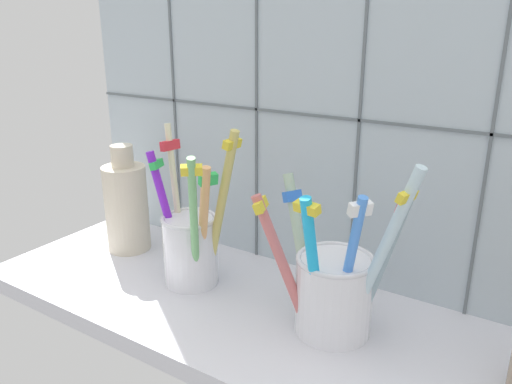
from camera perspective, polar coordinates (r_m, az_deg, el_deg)
The scene contains 5 objects.
counter_slab at distance 55.12cm, azimuth -0.51°, elevation -13.80°, with size 64.00×22.00×2.00cm, color silver.
tile_wall_back at distance 57.41cm, azimuth 6.13°, elevation 10.49°, with size 64.00×2.20×45.00cm.
toothbrush_cup_left at distance 57.33cm, azimuth -7.36°, elevation -5.64°, with size 11.07×8.58×18.54cm.
toothbrush_cup_right at distance 49.00cm, azimuth 8.82°, elevation -10.54°, with size 15.33×9.04×18.28cm.
ceramic_vase at distance 67.35cm, azimuth -14.48°, elevation -1.47°, with size 5.54×5.54×14.03cm.
Camera 1 is at (25.56, -38.75, 30.73)cm, focal length 35.29 mm.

